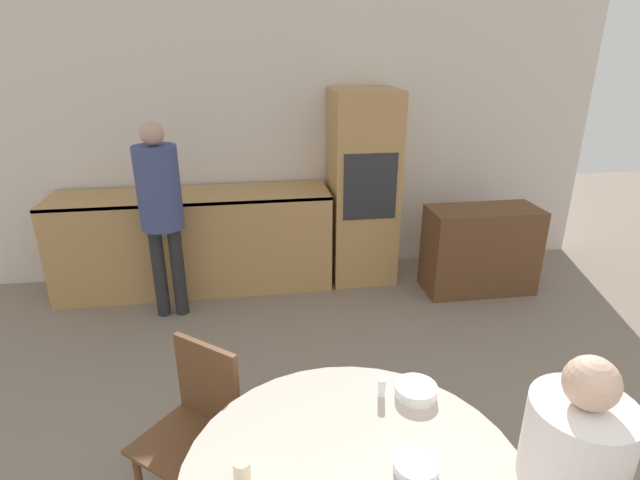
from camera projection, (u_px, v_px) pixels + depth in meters
wall_back at (292, 142)px, 4.81m from camera, size 6.12×0.05×2.60m
kitchen_counter at (195, 240)px, 4.66m from camera, size 2.50×0.60×0.93m
oven_unit at (362, 188)px, 4.73m from camera, size 0.60×0.59×1.82m
sideboard at (480, 250)px, 4.63m from camera, size 1.01×0.45×0.80m
chair_far_left at (196, 421)px, 2.40m from camera, size 0.56×0.56×0.87m
person_standing at (160, 201)px, 3.97m from camera, size 0.34×0.34×1.64m
cup at (242, 471)px, 1.76m from camera, size 0.06×0.06×0.08m
bowl_near at (416, 391)px, 2.19m from camera, size 0.19×0.19×0.05m
bowl_centre at (416, 467)px, 1.81m from camera, size 0.16×0.16×0.04m
salt_shaker at (382, 388)px, 2.18m from camera, size 0.03×0.03×0.09m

